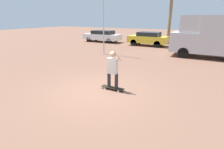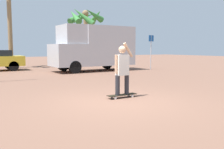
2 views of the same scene
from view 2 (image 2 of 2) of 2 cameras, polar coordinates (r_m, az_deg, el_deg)
name	(u,v)px [view 2 (image 2 of 2)]	position (r m, az deg, el deg)	size (l,w,h in m)	color
ground_plane	(117,102)	(7.25, 1.25, -6.25)	(80.00, 80.00, 0.00)	brown
skateboard	(122,95)	(7.82, 2.33, -4.72)	(0.99, 0.25, 0.10)	black
person_skateboarder	(122,67)	(7.71, 2.35, 1.66)	(0.67, 0.23, 1.62)	#28282D
camper_van	(94,47)	(17.03, -4.09, 6.31)	(5.54, 2.26, 3.01)	black
palm_tree_near_van	(85,19)	(25.57, -6.21, 12.53)	(3.38, 3.66, 5.53)	#8E704C
street_sign	(151,48)	(18.30, 8.90, 6.09)	(0.44, 0.06, 2.47)	#B7B7BC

